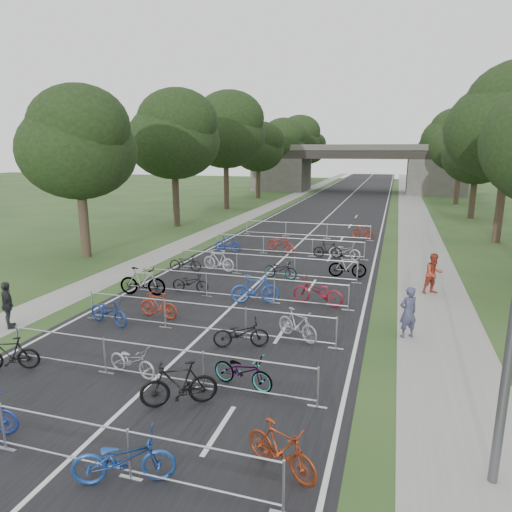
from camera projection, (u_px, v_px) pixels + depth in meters
The scene contains 52 objects.
ground at pixel (66, 463), 9.38m from camera, with size 200.00×200.00×0.00m, color #284A1F.
road at pixel (343, 202), 55.93m from camera, with size 11.00×140.00×0.01m, color black.
sidewalk_right at pixel (412, 204), 53.65m from camera, with size 3.00×140.00×0.01m, color gray.
sidewalk_left at pixel (284, 200), 58.07m from camera, with size 2.00×140.00×0.01m, color gray.
lane_markings at pixel (343, 202), 55.93m from camera, with size 0.12×140.00×0.00m, color silver.
overpass_bridge at pixel (355, 168), 69.10m from camera, with size 31.00×8.00×7.05m.
tree_left_0 at pixel (78, 146), 25.98m from camera, with size 6.72×6.72×10.25m.
tree_left_1 at pixel (174, 137), 36.97m from camera, with size 7.56×7.56×11.53m.
tree_right_1 at pixel (512, 125), 29.85m from camera, with size 8.18×8.18×12.47m.
tree_left_2 at pixel (226, 132), 47.96m from camera, with size 8.40×8.40×12.81m.
tree_right_2 at pixel (479, 154), 41.47m from camera, with size 6.16×6.16×9.39m.
tree_left_3 at pixel (259, 148), 59.50m from camera, with size 6.72×6.72×10.25m.
tree_right_3 at pixel (463, 144), 52.42m from camera, with size 7.17×7.17×10.93m.
tree_left_4 at pixel (281, 143), 70.49m from camera, with size 7.56×7.56×11.53m.
tree_right_4 at pixel (452, 138), 63.37m from camera, with size 8.18×8.18×12.47m.
tree_left_5 at pixel (297, 139), 81.48m from camera, with size 8.40×8.40×12.81m.
tree_right_5 at pixel (443, 152), 74.99m from camera, with size 6.16×6.16×9.39m.
tree_left_6 at pixel (309, 149), 93.02m from camera, with size 6.72×6.72×10.25m.
tree_right_6 at pixel (438, 146), 85.94m from camera, with size 7.17×7.17×10.93m.
barrier_row_0 at pixel (63, 440), 9.25m from camera, with size 9.70×0.08×1.10m.
barrier_row_1 at pixel (153, 363), 12.60m from camera, with size 9.70×0.08×1.10m.
barrier_row_2 at pixel (204, 318), 15.96m from camera, with size 9.70×0.08×1.10m.
barrier_row_3 at pixel (240, 288), 19.50m from camera, with size 9.70×0.08×1.10m.
barrier_row_4 at pixel (265, 265), 23.22m from camera, with size 9.70×0.08×1.10m.
barrier_row_5 at pixel (288, 246), 27.88m from camera, with size 9.70×0.08×1.10m.
barrier_row_6 at pixel (306, 230), 33.46m from camera, with size 9.70×0.08×1.10m.
bike_2 at pixel (124, 459), 8.73m from camera, with size 0.69×1.99×1.04m, color navy.
bike_3 at pixel (281, 449), 9.00m from camera, with size 0.50×1.77×1.07m, color maroon.
bike_4 at pixel (10, 354), 13.24m from camera, with size 0.47×1.67×1.00m, color black.
bike_5 at pixel (132, 361), 12.95m from camera, with size 0.58×1.66×0.87m, color #94959A.
bike_6 at pixel (179, 384), 11.38m from camera, with size 0.55×1.95×1.17m, color black.
bike_7 at pixel (243, 371), 12.29m from camera, with size 0.63×1.81×0.95m, color #A5A8AD.
bike_8 at pixel (109, 311), 16.76m from camera, with size 0.66×1.90×1.00m, color navy.
bike_9 at pixel (159, 305), 17.41m from camera, with size 0.48×1.69×1.01m, color #9E2C17.
bike_10 at pixel (241, 333), 14.80m from camera, with size 0.63×1.82×0.95m, color black.
bike_11 at pixel (297, 325), 15.39m from camera, with size 0.50×1.76×1.06m, color gray.
bike_12 at pixel (143, 282), 20.08m from camera, with size 0.59×2.10×1.26m, color #A5A8AD.
bike_13 at pixel (190, 283), 20.55m from camera, with size 0.60×1.72×0.90m, color black.
bike_14 at pixel (255, 289), 19.05m from camera, with size 0.58×2.05×1.23m, color #1D41A0.
bike_15 at pixel (318, 292), 18.81m from camera, with size 0.76×2.17×1.14m, color maroon.
bike_16 at pixel (185, 263), 24.13m from camera, with size 0.61×1.75×0.92m, color black.
bike_17 at pixel (219, 260), 24.16m from camera, with size 0.54×1.91×1.15m, color #B1B1B9.
bike_18 at pixel (280, 270), 22.78m from camera, with size 0.60×1.73×0.91m, color #A5A8AD.
bike_19 at pixel (348, 267), 22.93m from camera, with size 0.53×1.88×1.13m, color #A5A8AD.
bike_20 at pixel (228, 244), 28.70m from camera, with size 0.48×1.70×1.02m, color navy.
bike_21 at pixel (281, 244), 28.54m from camera, with size 0.75×2.15×1.13m, color maroon.
bike_22 at pixel (328, 250), 27.04m from camera, with size 0.49×1.72×1.03m, color black.
bike_23 at pixel (345, 251), 26.79m from camera, with size 0.66×1.89×0.99m, color #A0A1A8.
bike_27 at pixel (363, 232), 32.77m from camera, with size 0.50×1.78×1.07m, color maroon.
pedestrian_a at pixel (408, 312), 15.49m from camera, with size 0.66×0.43×1.80m, color #353650.
pedestrian_b at pixel (434, 274), 20.26m from camera, with size 0.89×0.69×1.83m, color maroon.
pedestrian_c at pixel (8, 305), 16.30m from camera, with size 1.01×0.42×1.73m, color #292A2C.
Camera 1 is at (6.14, -6.65, 6.30)m, focal length 32.00 mm.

